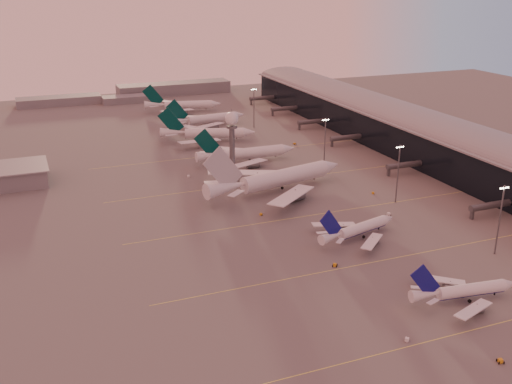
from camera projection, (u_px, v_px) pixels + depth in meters
name	position (u px, v px, depth m)	size (l,w,h in m)	color
ground	(347.00, 284.00, 185.82)	(700.00, 700.00, 0.00)	#535050
taxiway_markings	(342.00, 209.00, 245.18)	(180.00, 185.25, 0.02)	#EDE653
terminal	(422.00, 136.00, 316.02)	(57.00, 362.00, 23.04)	black
radar_tower	(232.00, 130.00, 285.18)	(6.40, 6.40, 31.10)	#525459
mast_a	(500.00, 217.00, 201.40)	(3.60, 0.56, 25.00)	#525459
mast_b	(398.00, 171.00, 248.36)	(3.60, 0.56, 25.00)	#525459
mast_c	(325.00, 141.00, 294.62)	(3.60, 0.56, 25.00)	#525459
mast_d	(254.00, 106.00, 372.48)	(3.60, 0.56, 25.00)	#525459
distant_horizon	(142.00, 92.00, 469.22)	(165.00, 37.50, 9.00)	slate
narrowbody_near	(464.00, 293.00, 175.22)	(35.56, 28.23, 13.92)	silver
narrowbody_mid	(358.00, 231.00, 217.28)	(36.86, 29.03, 14.72)	silver
widebody_white	(277.00, 182.00, 264.11)	(71.56, 56.71, 25.54)	silver
greentail_a	(247.00, 156.00, 306.13)	(54.13, 43.73, 19.67)	silver
greentail_b	(208.00, 135.00, 344.88)	(53.65, 42.65, 20.16)	silver
greentail_c	(208.00, 121.00, 380.10)	(53.16, 42.73, 19.33)	silver
greentail_d	(183.00, 107.00, 420.33)	(53.33, 42.60, 19.66)	silver
gsv_truck_a	(407.00, 337.00, 156.69)	(5.24, 5.08, 2.17)	white
gsv_tug_near	(500.00, 361.00, 147.88)	(3.03, 3.97, 1.00)	gold
gsv_tug_mid	(335.00, 265.00, 196.82)	(4.02, 3.79, 0.99)	gold
gsv_truck_b	(390.00, 213.00, 238.57)	(6.12, 2.53, 2.43)	white
gsv_truck_c	(262.00, 213.00, 238.91)	(4.99, 3.73, 1.92)	gold
gsv_catering_b	(374.00, 190.00, 261.98)	(4.45, 2.44, 3.49)	gold
gsv_truck_d	(188.00, 175.00, 284.05)	(3.58, 5.95, 2.26)	white
gsv_tug_hangar	(295.00, 144.00, 339.00)	(3.73, 3.10, 0.92)	gold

